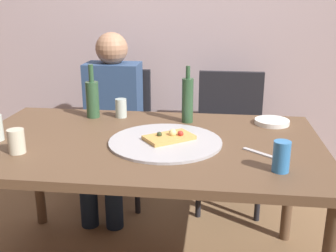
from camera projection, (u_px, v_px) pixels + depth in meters
The scene contains 14 objects.
back_wall at pixel (175, 9), 2.94m from camera, with size 6.00×0.10×2.60m, color #B29EA3.
dining_table at pixel (145, 154), 1.92m from camera, with size 1.64×0.97×0.75m.
pizza_tray at pixel (165, 142), 1.86m from camera, with size 0.52×0.52×0.01m, color #ADADB2.
pizza_slice_last at pixel (170, 137), 1.87m from camera, with size 0.25×0.24×0.05m.
wine_bottle at pixel (188, 99), 2.14m from camera, with size 0.06×0.06×0.30m.
beer_bottle at pixel (92, 98), 2.23m from camera, with size 0.07×0.07×0.29m.
tumbler_far at pixel (121, 108), 2.25m from camera, with size 0.06×0.06×0.10m, color #B7C6BC.
wine_glass at pixel (16, 141), 1.73m from camera, with size 0.07×0.07×0.10m, color beige.
soda_can at pixel (281, 157), 1.54m from camera, with size 0.07×0.07×0.12m, color #337AC1.
plate_stack at pixel (272, 122), 2.14m from camera, with size 0.18×0.18×0.02m, color white.
table_knife at pixel (265, 155), 1.71m from camera, with size 0.22×0.02×0.01m, color #B7B7BC.
chair_left at pixel (117, 127), 2.85m from camera, with size 0.44×0.44×0.90m.
chair_right at pixel (230, 131), 2.76m from camera, with size 0.44×0.44×0.90m.
guest_in_sweater at pixel (111, 115), 2.67m from camera, with size 0.36×0.56×1.17m.
Camera 1 is at (0.33, -1.76, 1.39)m, focal length 43.43 mm.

